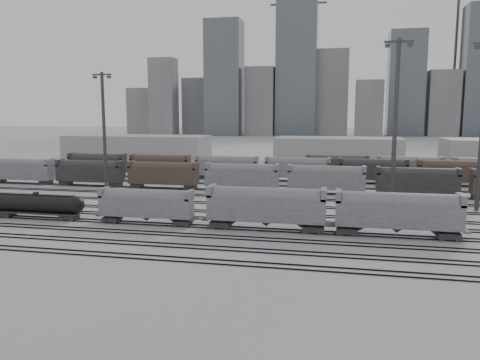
% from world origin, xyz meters
% --- Properties ---
extents(ground, '(900.00, 900.00, 0.00)m').
position_xyz_m(ground, '(0.00, 0.00, 0.00)').
color(ground, silver).
rests_on(ground, ground).
extents(tracks, '(220.00, 71.50, 0.16)m').
position_xyz_m(tracks, '(0.00, 17.50, 0.08)').
color(tracks, black).
rests_on(tracks, ground).
extents(tank_car_b, '(15.64, 2.61, 3.87)m').
position_xyz_m(tank_car_b, '(-34.39, 1.00, 2.24)').
color(tank_car_b, black).
rests_on(tank_car_b, ground).
extents(hopper_car_a, '(13.71, 2.72, 4.90)m').
position_xyz_m(hopper_car_a, '(-16.65, 1.00, 3.03)').
color(hopper_car_a, black).
rests_on(hopper_car_a, ground).
extents(hopper_car_b, '(16.09, 3.20, 5.75)m').
position_xyz_m(hopper_car_b, '(0.77, 1.00, 3.56)').
color(hopper_car_b, black).
rests_on(hopper_car_b, ground).
extents(hopper_car_c, '(15.76, 3.13, 5.64)m').
position_xyz_m(hopper_car_c, '(17.83, 1.00, 3.48)').
color(hopper_car_c, black).
rests_on(hopper_car_c, ground).
extents(light_mast_b, '(3.74, 0.60, 23.39)m').
position_xyz_m(light_mast_b, '(-32.96, 20.18, 12.41)').
color(light_mast_b, '#37373A').
rests_on(light_mast_b, ground).
extents(light_mast_c, '(4.35, 0.70, 27.17)m').
position_xyz_m(light_mast_c, '(18.71, 15.90, 14.41)').
color(light_mast_c, '#37373A').
rests_on(light_mast_c, ground).
extents(bg_string_near, '(151.00, 3.00, 5.60)m').
position_xyz_m(bg_string_near, '(8.00, 32.00, 2.80)').
color(bg_string_near, gray).
rests_on(bg_string_near, ground).
extents(bg_string_mid, '(151.00, 3.00, 5.60)m').
position_xyz_m(bg_string_mid, '(18.00, 48.00, 2.80)').
color(bg_string_mid, black).
rests_on(bg_string_mid, ground).
extents(bg_string_far, '(66.00, 3.00, 5.60)m').
position_xyz_m(bg_string_far, '(35.50, 56.00, 2.80)').
color(bg_string_far, '#4D3831').
rests_on(bg_string_far, ground).
extents(warehouse_left, '(50.00, 18.00, 8.00)m').
position_xyz_m(warehouse_left, '(-60.00, 95.00, 4.00)').
color(warehouse_left, '#9D9DA0').
rests_on(warehouse_left, ground).
extents(warehouse_mid, '(40.00, 18.00, 8.00)m').
position_xyz_m(warehouse_mid, '(10.00, 95.00, 4.00)').
color(warehouse_mid, '#9D9DA0').
rests_on(warehouse_mid, ground).
extents(skyline, '(316.00, 22.40, 95.00)m').
position_xyz_m(skyline, '(10.84, 280.00, 34.73)').
color(skyline, gray).
rests_on(skyline, ground).
extents(crane_left, '(42.00, 1.80, 100.00)m').
position_xyz_m(crane_left, '(-28.74, 305.00, 57.39)').
color(crane_left, '#37373A').
rests_on(crane_left, ground).
extents(crane_right, '(42.00, 1.80, 100.00)m').
position_xyz_m(crane_right, '(91.26, 305.00, 57.39)').
color(crane_right, '#37373A').
rests_on(crane_right, ground).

